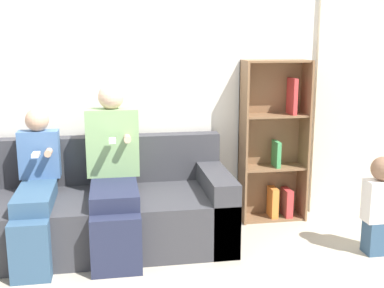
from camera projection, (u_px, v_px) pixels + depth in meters
name	position (u px, v px, depth m)	size (l,w,h in m)	color
ground_plane	(141.00, 272.00, 3.26)	(14.00, 14.00, 0.00)	#B2A893
back_wall	(130.00, 73.00, 3.93)	(10.00, 0.06, 2.55)	silver
curtain_panel	(355.00, 86.00, 4.24)	(0.74, 0.04, 2.29)	beige
couch	(96.00, 212.00, 3.65)	(2.03, 0.85, 0.78)	#38383D
adult_seated	(113.00, 169.00, 3.53)	(0.40, 0.81, 1.22)	#232842
child_seated	(36.00, 187.00, 3.41)	(0.30, 0.82, 1.04)	#335170
toddler_standing	(380.00, 204.00, 3.47)	(0.23, 0.18, 0.73)	#335170
bookshelf	(274.00, 149.00, 4.15)	(0.56, 0.25, 1.38)	brown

